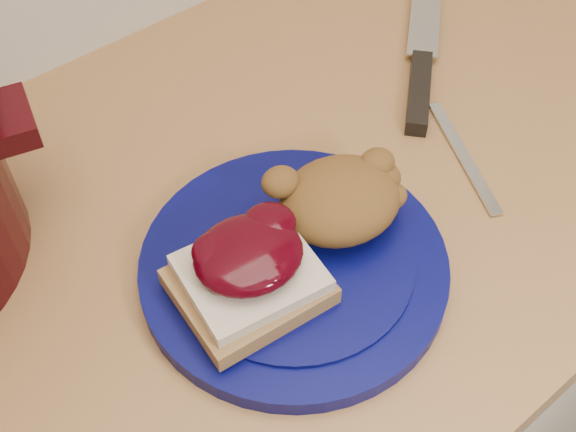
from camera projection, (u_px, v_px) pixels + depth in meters
base_cabinet at (267, 415)px, 1.04m from camera, size 4.00×0.60×0.86m
plate at (294, 266)px, 0.62m from camera, size 0.31×0.31×0.02m
sandwich at (249, 271)px, 0.57m from camera, size 0.12×0.11×0.06m
stuffing_mound at (340, 200)px, 0.62m from camera, size 0.12×0.11×0.05m
chef_knife at (421, 67)px, 0.79m from camera, size 0.26×0.23×0.02m
butter_knife at (463, 156)px, 0.71m from camera, size 0.08×0.15×0.00m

